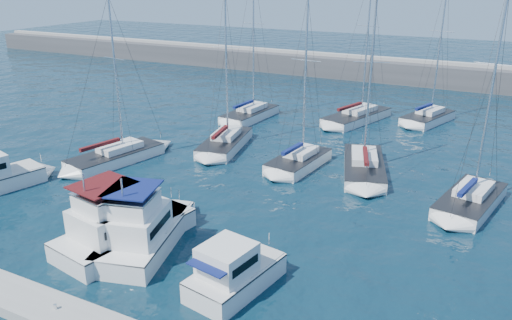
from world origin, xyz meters
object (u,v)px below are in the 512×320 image
at_px(motor_yacht_stbd_outer, 233,274).
at_px(sailboat_mid_a, 116,156).
at_px(motor_yacht_port_inner, 120,228).
at_px(sailboat_mid_e, 470,200).
at_px(sailboat_back_b, 357,117).
at_px(sailboat_back_c, 428,117).
at_px(sailboat_mid_b, 225,142).
at_px(sailboat_back_a, 250,114).
at_px(sailboat_mid_d, 364,166).
at_px(sailboat_mid_c, 299,161).
at_px(motor_yacht_stbd_inner, 142,232).

height_order(motor_yacht_stbd_outer, sailboat_mid_a, sailboat_mid_a).
xyz_separation_m(motor_yacht_port_inner, sailboat_mid_e, (18.26, 15.07, -0.59)).
relative_size(sailboat_back_b, sailboat_back_c, 1.05).
xyz_separation_m(sailboat_mid_b, sailboat_back_a, (-2.47, 9.76, 0.03)).
xyz_separation_m(motor_yacht_stbd_outer, sailboat_mid_b, (-11.58, 19.12, -0.42)).
bearing_deg(sailboat_mid_d, sailboat_mid_e, -37.16).
bearing_deg(motor_yacht_port_inner, motor_yacht_stbd_outer, 4.26).
bearing_deg(motor_yacht_port_inner, sailboat_mid_d, 71.69).
bearing_deg(sailboat_mid_e, sailboat_back_a, 163.69).
bearing_deg(sailboat_back_c, sailboat_mid_c, -93.11).
height_order(motor_yacht_stbd_outer, sailboat_back_c, sailboat_back_c).
xyz_separation_m(sailboat_mid_a, sailboat_back_b, (15.05, 21.70, 0.01)).
relative_size(sailboat_back_a, sailboat_back_b, 1.02).
xyz_separation_m(motor_yacht_port_inner, sailboat_mid_c, (4.65, 16.80, -0.60)).
distance_m(sailboat_mid_b, sailboat_back_b, 16.56).
xyz_separation_m(sailboat_mid_d, sailboat_back_b, (-4.71, 14.36, 0.02)).
relative_size(sailboat_mid_c, sailboat_back_b, 0.87).
bearing_deg(sailboat_mid_b, sailboat_mid_e, -19.63).
height_order(motor_yacht_stbd_inner, sailboat_mid_b, sailboat_mid_b).
height_order(sailboat_mid_d, sailboat_back_a, sailboat_back_a).
xyz_separation_m(motor_yacht_port_inner, sailboat_mid_a, (-9.91, 10.77, -0.62)).
xyz_separation_m(motor_yacht_port_inner, sailboat_back_b, (5.14, 32.47, -0.61)).
height_order(motor_yacht_port_inner, sailboat_mid_d, sailboat_mid_d).
xyz_separation_m(sailboat_mid_a, sailboat_back_c, (22.07, 24.84, 0.03)).
bearing_deg(motor_yacht_stbd_outer, sailboat_mid_b, 131.18).
height_order(motor_yacht_stbd_inner, sailboat_mid_c, sailboat_mid_c).
relative_size(sailboat_mid_b, sailboat_mid_e, 0.93).
height_order(sailboat_mid_b, sailboat_mid_c, sailboat_mid_b).
distance_m(sailboat_mid_b, sailboat_mid_c, 8.14).
distance_m(motor_yacht_port_inner, sailboat_back_b, 32.88).
distance_m(motor_yacht_stbd_inner, sailboat_mid_b, 18.61).
bearing_deg(sailboat_mid_c, sailboat_mid_b, 176.59).
relative_size(sailboat_mid_c, sailboat_mid_d, 1.00).
bearing_deg(motor_yacht_stbd_inner, sailboat_back_a, 89.72).
height_order(sailboat_mid_a, sailboat_mid_c, sailboat_mid_c).
bearing_deg(sailboat_mid_c, motor_yacht_stbd_outer, -71.63).
distance_m(sailboat_back_b, sailboat_back_c, 7.69).
distance_m(sailboat_mid_c, sailboat_mid_e, 13.72).
bearing_deg(sailboat_mid_d, motor_yacht_port_inner, -135.82).
xyz_separation_m(motor_yacht_stbd_outer, sailboat_mid_d, (1.63, 18.97, -0.43)).
bearing_deg(sailboat_back_b, motor_yacht_port_inner, -81.05).
xyz_separation_m(sailboat_mid_b, sailboat_mid_c, (8.00, -1.46, 0.01)).
distance_m(motor_yacht_stbd_inner, sailboat_back_a, 28.68).
distance_m(motor_yacht_stbd_outer, sailboat_mid_c, 18.02).
xyz_separation_m(sailboat_mid_c, sailboat_mid_d, (5.21, 1.31, -0.03)).
bearing_deg(motor_yacht_stbd_inner, sailboat_mid_e, 26.34).
distance_m(sailboat_mid_d, sailboat_back_c, 17.65).
distance_m(sailboat_mid_c, sailboat_mid_d, 5.37).
bearing_deg(motor_yacht_port_inner, sailboat_mid_b, 110.67).
height_order(motor_yacht_stbd_inner, sailboat_mid_a, sailboat_mid_a).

